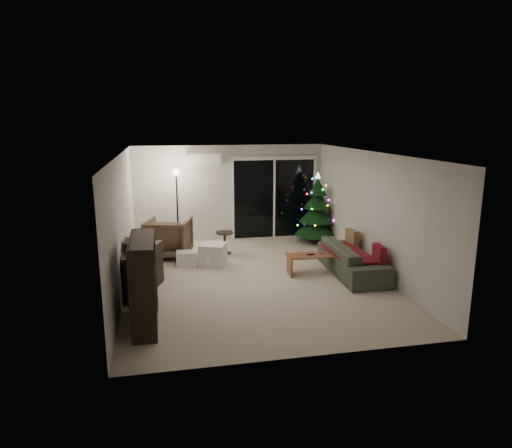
{
  "coord_description": "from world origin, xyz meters",
  "views": [
    {
      "loc": [
        -1.73,
        -8.6,
        3.1
      ],
      "look_at": [
        0.1,
        0.3,
        1.05
      ],
      "focal_mm": 32.0,
      "sensor_mm": 36.0,
      "label": 1
    }
  ],
  "objects_px": {
    "media_cabinet": "(138,271)",
    "armchair": "(169,238)",
    "coffee_table": "(318,264)",
    "bookshelf": "(133,283)",
    "christmas_tree": "(317,208)",
    "sofa": "(353,259)"
  },
  "relations": [
    {
      "from": "media_cabinet",
      "to": "christmas_tree",
      "type": "xyz_separation_m",
      "value": [
        4.39,
        2.73,
        0.51
      ]
    },
    {
      "from": "sofa",
      "to": "media_cabinet",
      "type": "bearing_deg",
      "value": 94.35
    },
    {
      "from": "armchair",
      "to": "christmas_tree",
      "type": "xyz_separation_m",
      "value": [
        3.8,
        0.52,
        0.47
      ]
    },
    {
      "from": "bookshelf",
      "to": "media_cabinet",
      "type": "relative_size",
      "value": 1.04
    },
    {
      "from": "sofa",
      "to": "coffee_table",
      "type": "relative_size",
      "value": 1.7
    },
    {
      "from": "coffee_table",
      "to": "armchair",
      "type": "bearing_deg",
      "value": 152.58
    },
    {
      "from": "armchair",
      "to": "christmas_tree",
      "type": "bearing_deg",
      "value": -156.85
    },
    {
      "from": "bookshelf",
      "to": "coffee_table",
      "type": "distance_m",
      "value": 4.07
    },
    {
      "from": "media_cabinet",
      "to": "christmas_tree",
      "type": "distance_m",
      "value": 5.2
    },
    {
      "from": "bookshelf",
      "to": "coffee_table",
      "type": "relative_size",
      "value": 1.09
    },
    {
      "from": "media_cabinet",
      "to": "coffee_table",
      "type": "height_order",
      "value": "media_cabinet"
    },
    {
      "from": "armchair",
      "to": "sofa",
      "type": "distance_m",
      "value": 4.23
    },
    {
      "from": "bookshelf",
      "to": "christmas_tree",
      "type": "xyz_separation_m",
      "value": [
        4.39,
        4.17,
        0.23
      ]
    },
    {
      "from": "armchair",
      "to": "coffee_table",
      "type": "relative_size",
      "value": 0.79
    },
    {
      "from": "sofa",
      "to": "christmas_tree",
      "type": "distance_m",
      "value": 2.63
    },
    {
      "from": "armchair",
      "to": "christmas_tree",
      "type": "distance_m",
      "value": 3.86
    },
    {
      "from": "armchair",
      "to": "coffee_table",
      "type": "xyz_separation_m",
      "value": [
        3.01,
        -1.84,
        -0.25
      ]
    },
    {
      "from": "bookshelf",
      "to": "sofa",
      "type": "height_order",
      "value": "bookshelf"
    },
    {
      "from": "armchair",
      "to": "christmas_tree",
      "type": "height_order",
      "value": "christmas_tree"
    },
    {
      "from": "coffee_table",
      "to": "christmas_tree",
      "type": "height_order",
      "value": "christmas_tree"
    },
    {
      "from": "media_cabinet",
      "to": "armchair",
      "type": "bearing_deg",
      "value": 95.06
    },
    {
      "from": "armchair",
      "to": "coffee_table",
      "type": "height_order",
      "value": "armchair"
    }
  ]
}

